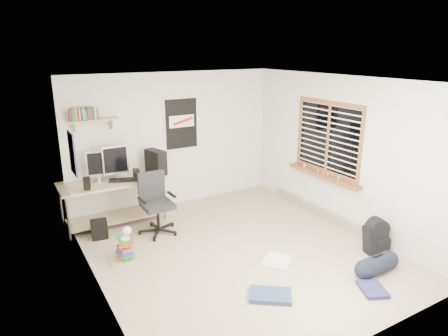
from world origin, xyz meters
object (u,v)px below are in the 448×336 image
duffel_bag (377,264)px  office_chair (157,205)px  backpack (376,239)px  desk (114,202)px  book_stack (125,249)px

duffel_bag → office_chair: bearing=127.2°
backpack → desk: bearing=150.1°
office_chair → backpack: bearing=-43.3°
backpack → book_stack: bearing=167.8°
duffel_bag → book_stack: (-2.80, 2.08, 0.01)m
backpack → book_stack: backpack is taller
backpack → duffel_bag: bearing=-123.7°
backpack → office_chair: bearing=153.4°
office_chair → backpack: (2.53, -2.22, -0.29)m
desk → duffel_bag: bearing=-57.0°
backpack → duffel_bag: size_ratio=0.86×
desk → duffel_bag: desk is taller
office_chair → duffel_bag: 3.37m
desk → book_stack: desk is taller
desk → backpack: size_ratio=4.02×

